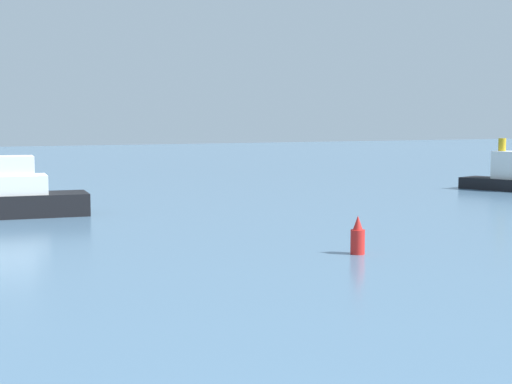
# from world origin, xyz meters

# --- Properties ---
(channel_buoy_red) EXTENTS (0.70, 0.70, 1.90)m
(channel_buoy_red) POSITION_xyz_m (-3.34, 30.53, 0.81)
(channel_buoy_red) COLOR red
(channel_buoy_red) RESTS_ON ground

